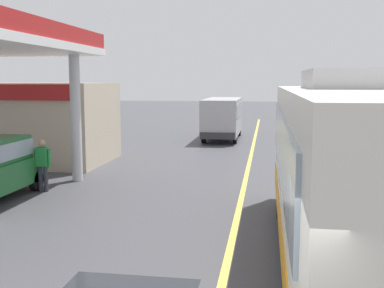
{
  "coord_description": "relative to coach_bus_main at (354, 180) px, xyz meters",
  "views": [
    {
      "loc": [
        0.7,
        -3.91,
        3.46
      ],
      "look_at": [
        -1.5,
        10.0,
        1.6
      ],
      "focal_mm": 44.35,
      "sensor_mm": 36.0,
      "label": 1
    }
  ],
  "objects": [
    {
      "name": "ground",
      "position": [
        -2.25,
        15.32,
        -1.72
      ],
      "size": [
        120.0,
        120.0,
        0.0
      ],
      "primitive_type": "plane",
      "color": "#424247"
    },
    {
      "name": "coach_bus_main",
      "position": [
        0.0,
        0.0,
        0.0
      ],
      "size": [
        2.6,
        11.04,
        3.69
      ],
      "color": "silver",
      "rests_on": "ground"
    },
    {
      "name": "minibus_opposing_lane",
      "position": [
        -4.17,
        19.85,
        -0.25
      ],
      "size": [
        2.04,
        6.13,
        2.44
      ],
      "color": "#A5A5AD",
      "rests_on": "ground"
    },
    {
      "name": "pedestrian_near_pump",
      "position": [
        -8.5,
        5.19,
        -0.79
      ],
      "size": [
        0.55,
        0.22,
        1.66
      ],
      "color": "#33333F",
      "rests_on": "ground"
    },
    {
      "name": "lane_divider_stripe",
      "position": [
        -2.25,
        10.32,
        -1.72
      ],
      "size": [
        0.16,
        50.0,
        0.01
      ],
      "primitive_type": "cube",
      "color": "#D8CC4C",
      "rests_on": "ground"
    },
    {
      "name": "gas_station_roadside",
      "position": [
        -11.79,
        8.47,
        0.91
      ],
      "size": [
        9.1,
        11.95,
        5.1
      ],
      "color": "#B21E1E",
      "rests_on": "ground"
    }
  ]
}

